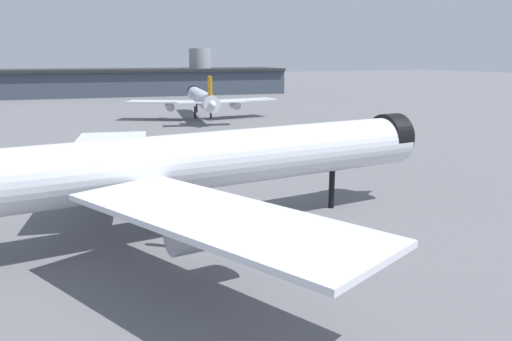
# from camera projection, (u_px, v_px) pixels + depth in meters

# --- Properties ---
(ground) EXTENTS (900.00, 900.00, 0.00)m
(ground) POSITION_uv_depth(u_px,v_px,m) (187.00, 241.00, 48.29)
(ground) COLOR slate
(airliner_near_gate) EXTENTS (60.98, 55.56, 16.02)m
(airliner_near_gate) POSITION_uv_depth(u_px,v_px,m) (186.00, 164.00, 48.78)
(airliner_near_gate) COLOR silver
(airliner_near_gate) RESTS_ON ground
(airliner_far_taxiway) EXTENTS (41.10, 45.70, 12.21)m
(airliner_far_taxiway) POSITION_uv_depth(u_px,v_px,m) (202.00, 98.00, 143.10)
(airliner_far_taxiway) COLOR silver
(airliner_far_taxiway) RESTS_ON ground
(terminal_building) EXTENTS (201.73, 56.03, 20.31)m
(terminal_building) POSITION_uv_depth(u_px,v_px,m) (58.00, 83.00, 217.00)
(terminal_building) COLOR #3D4756
(terminal_building) RESTS_ON ground
(service_truck_front) EXTENTS (5.58, 5.44, 3.00)m
(service_truck_front) POSITION_uv_depth(u_px,v_px,m) (242.00, 149.00, 86.57)
(service_truck_front) COLOR black
(service_truck_front) RESTS_ON ground
(traffic_cone_wingtip) EXTENTS (0.62, 0.62, 0.78)m
(traffic_cone_wingtip) POSITION_uv_depth(u_px,v_px,m) (66.00, 168.00, 77.95)
(traffic_cone_wingtip) COLOR #F2600C
(traffic_cone_wingtip) RESTS_ON ground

